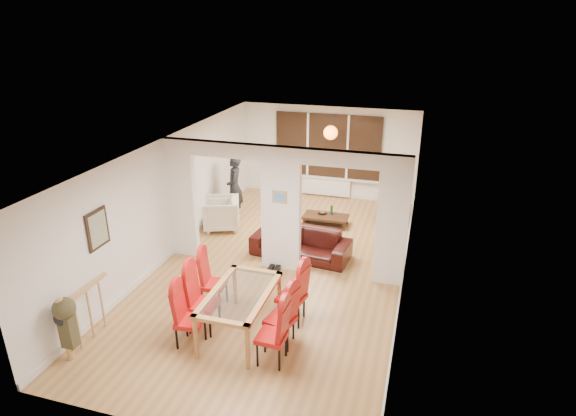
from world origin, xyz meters
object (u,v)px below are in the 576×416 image
at_px(dining_table, 241,313).
at_px(dining_chair_rb, 280,316).
at_px(television, 387,210).
at_px(dining_chair_la, 190,317).
at_px(sofa, 301,243).
at_px(bottle, 332,210).
at_px(coffee_table, 326,220).
at_px(dining_chair_lb, 203,300).
at_px(dining_chair_rc, 291,293).
at_px(bowl, 322,213).
at_px(dining_chair_ra, 272,332).
at_px(armchair, 221,213).
at_px(dining_chair_lc, 214,281).
at_px(person, 235,187).

height_order(dining_table, dining_chair_rb, dining_chair_rb).
bearing_deg(television, dining_chair_la, 163.49).
bearing_deg(sofa, bottle, 87.44).
bearing_deg(dining_table, dining_chair_la, -142.35).
bearing_deg(dining_table, coffee_table, 85.18).
xyz_separation_m(dining_chair_lb, dining_chair_rc, (1.33, 0.64, -0.02)).
bearing_deg(dining_table, bottle, 83.88).
bearing_deg(bowl, coffee_table, -38.79).
xyz_separation_m(dining_chair_ra, bowl, (-0.42, 5.36, -0.25)).
xyz_separation_m(dining_chair_la, armchair, (-1.38, 4.33, -0.12)).
distance_m(dining_chair_lc, dining_chair_rc, 1.47).
bearing_deg(dining_chair_rb, bottle, 106.98).
relative_size(dining_table, bottle, 6.48).
height_order(dining_chair_la, dining_chair_lb, dining_chair_lb).
relative_size(bottle, bowl, 1.17).
bearing_deg(armchair, dining_chair_ra, 11.19).
height_order(dining_chair_rb, armchair, dining_chair_rb).
xyz_separation_m(dining_chair_ra, sofa, (-0.48, 3.46, -0.22)).
height_order(dining_chair_rc, sofa, dining_chair_rc).
height_order(dining_chair_ra, dining_chair_rb, dining_chair_ra).
relative_size(sofa, bottle, 8.27).
bearing_deg(bowl, dining_chair_la, -99.98).
bearing_deg(bowl, dining_chair_rb, -85.13).
height_order(dining_chair_ra, sofa, dining_chair_ra).
xyz_separation_m(dining_chair_lc, bottle, (1.28, 4.23, -0.13)).
bearing_deg(dining_chair_la, dining_chair_lc, 90.28).
bearing_deg(armchair, bowl, 92.62).
distance_m(coffee_table, bottle, 0.31).
height_order(person, coffee_table, person).
relative_size(dining_chair_ra, television, 1.03).
relative_size(armchair, person, 0.52).
distance_m(coffee_table, bowl, 0.21).
height_order(armchair, television, armchair).
relative_size(dining_chair_lb, bowl, 5.13).
bearing_deg(dining_chair_lb, coffee_table, 75.12).
distance_m(sofa, person, 2.77).
bearing_deg(dining_chair_ra, person, 120.33).
relative_size(dining_chair_lb, person, 0.67).
relative_size(dining_chair_rc, coffee_table, 0.98).
distance_m(dining_table, sofa, 2.95).
distance_m(dining_chair_lc, dining_chair_rb, 1.63).
bearing_deg(sofa, bowl, 94.33).
bearing_deg(dining_chair_lb, dining_table, 3.33).
height_order(dining_table, person, person).
bearing_deg(bowl, dining_table, -93.40).
height_order(sofa, television, sofa).
distance_m(person, bowl, 2.32).
bearing_deg(dining_chair_lc, dining_chair_rc, -9.17).
relative_size(dining_chair_lb, television, 1.10).
distance_m(dining_chair_lc, television, 5.46).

